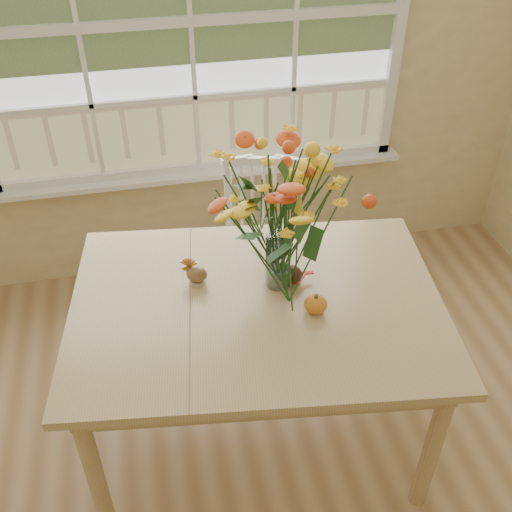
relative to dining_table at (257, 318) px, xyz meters
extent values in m
cube|color=#CEB783|center=(-0.06, 1.35, 0.63)|extent=(4.00, 0.02, 2.70)
cube|color=silver|center=(-0.06, 1.33, 0.83)|extent=(2.20, 0.00, 1.60)
cube|color=white|center=(-0.06, 1.28, -0.03)|extent=(2.42, 0.12, 0.03)
cube|color=tan|center=(0.00, 0.00, 0.07)|extent=(1.64, 1.27, 0.04)
cube|color=tan|center=(0.00, 0.00, 0.00)|extent=(1.51, 1.13, 0.10)
cylinder|color=tan|center=(-0.72, -0.36, -0.33)|extent=(0.07, 0.07, 0.77)
cylinder|color=tan|center=(-0.61, 0.53, -0.33)|extent=(0.07, 0.07, 0.77)
cylinder|color=tan|center=(0.61, -0.53, -0.33)|extent=(0.07, 0.07, 0.77)
cylinder|color=tan|center=(0.72, 0.36, -0.33)|extent=(0.07, 0.07, 0.77)
cube|color=white|center=(0.19, 0.75, -0.28)|extent=(0.52, 0.50, 0.05)
cube|color=white|center=(0.23, 0.91, -0.03)|extent=(0.43, 0.13, 0.49)
cylinder|color=white|center=(0.00, 0.63, -0.51)|extent=(0.04, 0.04, 0.42)
cylinder|color=white|center=(0.06, 0.94, -0.51)|extent=(0.04, 0.04, 0.42)
cylinder|color=white|center=(0.32, 0.56, -0.51)|extent=(0.04, 0.04, 0.42)
cylinder|color=white|center=(0.39, 0.87, -0.51)|extent=(0.04, 0.04, 0.42)
cylinder|color=white|center=(0.11, 0.09, 0.21)|extent=(0.10, 0.10, 0.24)
ellipsoid|color=#C35A17|center=(0.21, -0.11, 0.13)|extent=(0.09, 0.09, 0.07)
cylinder|color=#CCB78C|center=(-0.22, 0.17, 0.10)|extent=(0.07, 0.07, 0.01)
ellipsoid|color=brown|center=(-0.22, 0.17, 0.14)|extent=(0.11, 0.09, 0.07)
ellipsoid|color=#38160F|center=(0.17, 0.08, 0.13)|extent=(0.09, 0.09, 0.08)
camera|label=1|loc=(-0.38, -1.77, 1.74)|focal=42.00mm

